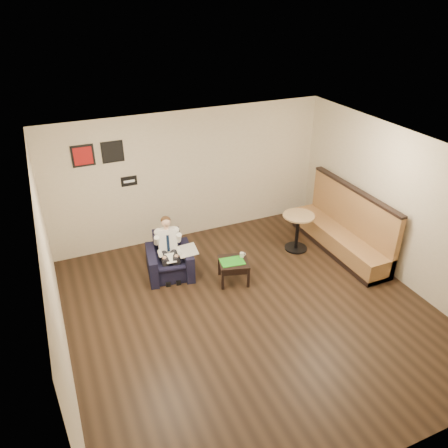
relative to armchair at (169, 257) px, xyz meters
name	(u,v)px	position (x,y,z in m)	size (l,w,h in m)	color
ground	(252,312)	(0.95, -1.64, -0.40)	(6.00, 6.00, 0.00)	black
wall_back	(190,176)	(0.95, 1.36, 1.00)	(6.00, 0.02, 2.80)	beige
wall_front	(389,383)	(0.95, -4.64, 1.00)	(6.00, 0.02, 2.80)	beige
wall_left	(54,290)	(-2.05, -1.64, 1.00)	(0.02, 6.00, 2.80)	beige
wall_right	(402,208)	(3.95, -1.64, 1.00)	(0.02, 6.00, 2.80)	beige
ceiling	(258,158)	(0.95, -1.64, 2.40)	(6.00, 6.00, 0.02)	white
seating_sign	(129,181)	(-0.35, 1.34, 1.10)	(0.32, 0.02, 0.20)	black
art_print_left	(83,156)	(-1.15, 1.34, 1.75)	(0.42, 0.03, 0.42)	#A51414
art_print_right	(113,152)	(-0.60, 1.34, 1.75)	(0.42, 0.03, 0.42)	black
armchair	(169,257)	(0.00, 0.00, 0.00)	(0.84, 0.84, 0.81)	black
seated_man	(170,253)	(-0.02, -0.10, 0.15)	(0.53, 0.79, 1.11)	white
lap_papers	(171,258)	(-0.03, -0.19, 0.09)	(0.18, 0.26, 0.01)	white
newspaper	(187,250)	(0.32, -0.14, 0.15)	(0.35, 0.44, 0.01)	silver
side_table	(233,271)	(1.04, -0.67, -0.18)	(0.54, 0.54, 0.44)	black
green_folder	(232,262)	(1.00, -0.69, 0.04)	(0.44, 0.31, 0.01)	green
coffee_mug	(242,255)	(1.24, -0.61, 0.08)	(0.08, 0.08, 0.09)	white
smartphone	(235,256)	(1.13, -0.54, 0.04)	(0.14, 0.07, 0.01)	black
banquette	(342,222)	(3.54, -0.57, 0.27)	(0.63, 2.64, 1.35)	olive
cafe_table	(297,232)	(2.74, -0.17, 0.00)	(0.65, 0.65, 0.81)	#A38058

